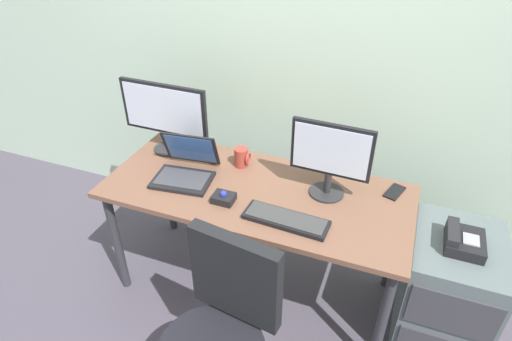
# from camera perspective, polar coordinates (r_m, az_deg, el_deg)

# --- Properties ---
(ground_plane) EXTENTS (8.00, 8.00, 0.00)m
(ground_plane) POSITION_cam_1_polar(r_m,az_deg,el_deg) (2.76, 0.00, -14.88)
(ground_plane) COLOR #47424D
(back_wall) EXTENTS (6.00, 0.10, 2.80)m
(back_wall) POSITION_cam_1_polar(r_m,az_deg,el_deg) (2.57, 5.89, 18.52)
(back_wall) COLOR #B1CBB0
(back_wall) RESTS_ON ground
(desk) EXTENTS (1.62, 0.70, 0.73)m
(desk) POSITION_cam_1_polar(r_m,az_deg,el_deg) (2.31, 0.00, -4.09)
(desk) COLOR brown
(desk) RESTS_ON ground
(file_cabinet) EXTENTS (0.42, 0.53, 0.68)m
(file_cabinet) POSITION_cam_1_polar(r_m,az_deg,el_deg) (2.46, 23.86, -14.72)
(file_cabinet) COLOR #525E5E
(file_cabinet) RESTS_ON ground
(desk_phone) EXTENTS (0.17, 0.20, 0.09)m
(desk_phone) POSITION_cam_1_polar(r_m,az_deg,el_deg) (2.20, 25.85, -8.40)
(desk_phone) COLOR black
(desk_phone) RESTS_ON file_cabinet
(monitor_main) EXTENTS (0.54, 0.18, 0.42)m
(monitor_main) POSITION_cam_1_polar(r_m,az_deg,el_deg) (2.54, -12.13, 7.51)
(monitor_main) COLOR #262628
(monitor_main) RESTS_ON desk
(monitor_side) EXTENTS (0.41, 0.18, 0.40)m
(monitor_side) POSITION_cam_1_polar(r_m,az_deg,el_deg) (2.13, 9.90, 1.93)
(monitor_side) COLOR #262628
(monitor_side) RESTS_ON desk
(keyboard) EXTENTS (0.42, 0.16, 0.03)m
(keyboard) POSITION_cam_1_polar(r_m,az_deg,el_deg) (2.05, 4.01, -6.50)
(keyboard) COLOR black
(keyboard) RESTS_ON desk
(laptop) EXTENTS (0.34, 0.34, 0.23)m
(laptop) POSITION_cam_1_polar(r_m,az_deg,el_deg) (2.36, -9.37, 0.30)
(laptop) COLOR black
(laptop) RESTS_ON desk
(trackball_mouse) EXTENTS (0.11, 0.09, 0.07)m
(trackball_mouse) POSITION_cam_1_polar(r_m,az_deg,el_deg) (2.17, -4.34, -3.62)
(trackball_mouse) COLOR black
(trackball_mouse) RESTS_ON desk
(coffee_mug) EXTENTS (0.09, 0.08, 0.11)m
(coffee_mug) POSITION_cam_1_polar(r_m,az_deg,el_deg) (2.42, -1.92, 1.77)
(coffee_mug) COLOR maroon
(coffee_mug) RESTS_ON desk
(cell_phone) EXTENTS (0.11, 0.16, 0.01)m
(cell_phone) POSITION_cam_1_polar(r_m,az_deg,el_deg) (2.35, 17.97, -2.72)
(cell_phone) COLOR black
(cell_phone) RESTS_ON desk
(banana) EXTENTS (0.18, 0.15, 0.04)m
(banana) POSITION_cam_1_polar(r_m,az_deg,el_deg) (2.52, -6.23, 1.95)
(banana) COLOR yellow
(banana) RESTS_ON desk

